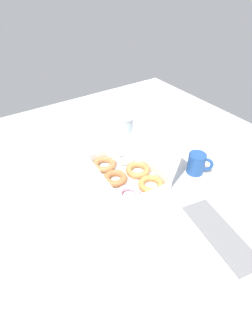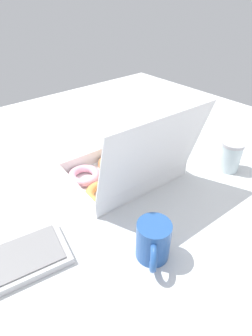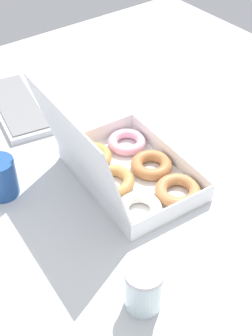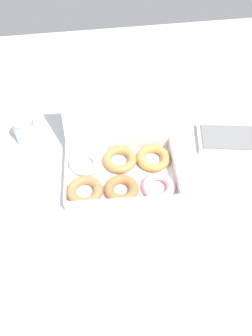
{
  "view_description": "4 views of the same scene",
  "coord_description": "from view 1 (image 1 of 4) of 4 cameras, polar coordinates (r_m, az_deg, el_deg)",
  "views": [
    {
      "loc": [
        77.67,
        -52.59,
        79.9
      ],
      "look_at": [
        0.51,
        -0.7,
        4.28
      ],
      "focal_mm": 28.0,
      "sensor_mm": 36.0,
      "label": 1
    },
    {
      "loc": [
        47.23,
        53.88,
        53.47
      ],
      "look_at": [
        0.19,
        -1.49,
        2.33
      ],
      "focal_mm": 28.0,
      "sensor_mm": 36.0,
      "label": 2
    },
    {
      "loc": [
        -68.5,
        53.07,
        81.37
      ],
      "look_at": [
        3.62,
        -0.6,
        2.55
      ],
      "focal_mm": 50.0,
      "sensor_mm": 36.0,
      "label": 3
    },
    {
      "loc": [
        -5.22,
        -63.61,
        87.45
      ],
      "look_at": [
        3.57,
        -0.96,
        4.28
      ],
      "focal_mm": 35.0,
      "sensor_mm": 36.0,
      "label": 4
    }
  ],
  "objects": [
    {
      "name": "coffee_mug",
      "position": [
        1.25,
        15.22,
        0.99
      ],
      "size": [
        10.06,
        10.03,
        10.14
      ],
      "color": "#255097",
      "rests_on": "ground_plane"
    },
    {
      "name": "donut_box",
      "position": [
        1.2,
        0.78,
        -0.39
      ],
      "size": [
        38.89,
        33.28,
        28.56
      ],
      "color": "white",
      "rests_on": "ground_plane"
    },
    {
      "name": "ground_plane",
      "position": [
        1.24,
        0.14,
        -1.66
      ],
      "size": [
        180.0,
        180.0,
        2.0
      ],
      "primitive_type": "cube",
      "color": "silver"
    },
    {
      "name": "keyboard",
      "position": [
        1.04,
        19.67,
        -13.62
      ],
      "size": [
        36.83,
        19.48,
        2.2
      ],
      "color": "#BCBCBF",
      "rests_on": "ground_plane"
    },
    {
      "name": "glass_jar",
      "position": [
        1.49,
        0.1,
        9.02
      ],
      "size": [
        7.63,
        7.63,
        10.61
      ],
      "color": "silver",
      "rests_on": "ground_plane"
    }
  ]
}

